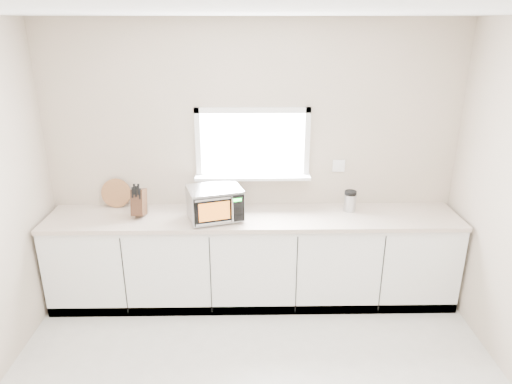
{
  "coord_description": "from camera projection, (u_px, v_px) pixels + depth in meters",
  "views": [
    {
      "loc": [
        -0.04,
        -2.3,
        2.64
      ],
      "look_at": [
        0.02,
        1.55,
        1.21
      ],
      "focal_mm": 32.0,
      "sensor_mm": 36.0,
      "label": 1
    }
  ],
  "objects": [
    {
      "name": "back_wall",
      "position": [
        253.0,
        162.0,
        4.47
      ],
      "size": [
        4.0,
        0.17,
        2.7
      ],
      "color": "beige",
      "rests_on": "ground"
    },
    {
      "name": "cabinets",
      "position": [
        253.0,
        260.0,
        4.52
      ],
      "size": [
        3.92,
        0.6,
        0.88
      ],
      "primitive_type": "cube",
      "color": "white",
      "rests_on": "ground"
    },
    {
      "name": "countertop",
      "position": [
        253.0,
        218.0,
        4.35
      ],
      "size": [
        3.92,
        0.64,
        0.04
      ],
      "primitive_type": "cube",
      "color": "beige",
      "rests_on": "cabinets"
    },
    {
      "name": "microwave",
      "position": [
        215.0,
        203.0,
        4.21
      ],
      "size": [
        0.56,
        0.49,
        0.31
      ],
      "rotation": [
        0.0,
        0.0,
        0.29
      ],
      "color": "black",
      "rests_on": "countertop"
    },
    {
      "name": "knife_block",
      "position": [
        139.0,
        202.0,
        4.28
      ],
      "size": [
        0.12,
        0.24,
        0.34
      ],
      "rotation": [
        0.0,
        0.0,
        -0.04
      ],
      "color": "#492D1A",
      "rests_on": "countertop"
    },
    {
      "name": "cutting_board",
      "position": [
        116.0,
        193.0,
        4.5
      ],
      "size": [
        0.29,
        0.07,
        0.29
      ],
      "primitive_type": "cylinder",
      "rotation": [
        1.4,
        0.0,
        0.0
      ],
      "color": "#AB7142",
      "rests_on": "countertop"
    },
    {
      "name": "coffee_grinder",
      "position": [
        350.0,
        201.0,
        4.42
      ],
      "size": [
        0.13,
        0.13,
        0.21
      ],
      "rotation": [
        0.0,
        0.0,
        0.07
      ],
      "color": "#A8ABB0",
      "rests_on": "countertop"
    }
  ]
}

